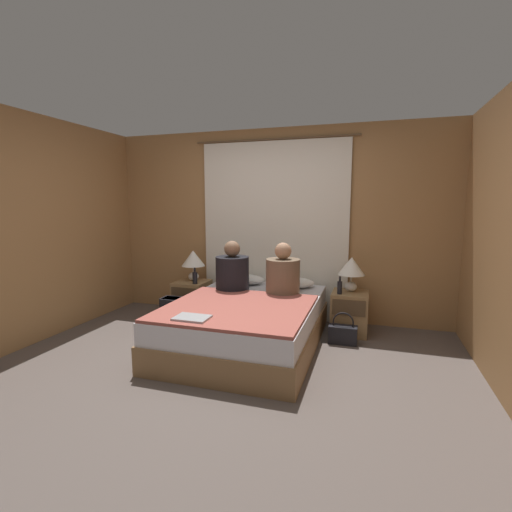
# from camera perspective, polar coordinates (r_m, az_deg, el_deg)

# --- Properties ---
(ground_plane) EXTENTS (16.00, 16.00, 0.00)m
(ground_plane) POSITION_cam_1_polar(r_m,az_deg,el_deg) (3.56, -5.22, -17.53)
(ground_plane) COLOR #564C47
(wall_back) EXTENTS (4.64, 0.06, 2.50)m
(wall_back) POSITION_cam_1_polar(r_m,az_deg,el_deg) (4.98, 2.88, 4.84)
(wall_back) COLOR #A37547
(wall_back) RESTS_ON ground_plane
(wall_left) EXTENTS (0.06, 3.79, 2.50)m
(wall_left) POSITION_cam_1_polar(r_m,az_deg,el_deg) (4.62, -32.75, 3.28)
(wall_left) COLOR #A37547
(wall_left) RESTS_ON ground_plane
(curtain_panel) EXTENTS (2.16, 0.02, 2.36)m
(curtain_panel) POSITION_cam_1_polar(r_m,az_deg,el_deg) (4.93, 2.69, 3.96)
(curtain_panel) COLOR white
(curtain_panel) RESTS_ON ground_plane
(bed) EXTENTS (1.47, 2.06, 0.49)m
(bed) POSITION_cam_1_polar(r_m,az_deg,el_deg) (4.09, -1.31, -10.31)
(bed) COLOR olive
(bed) RESTS_ON ground_plane
(nightstand_left) EXTENTS (0.42, 0.44, 0.50)m
(nightstand_left) POSITION_cam_1_polar(r_m,az_deg,el_deg) (5.12, -9.80, -6.55)
(nightstand_left) COLOR #937047
(nightstand_left) RESTS_ON ground_plane
(nightstand_right) EXTENTS (0.42, 0.44, 0.50)m
(nightstand_right) POSITION_cam_1_polar(r_m,az_deg,el_deg) (4.59, 14.20, -8.43)
(nightstand_right) COLOR #937047
(nightstand_right) RESTS_ON ground_plane
(lamp_left) EXTENTS (0.31, 0.31, 0.41)m
(lamp_left) POSITION_cam_1_polar(r_m,az_deg,el_deg) (5.06, -9.64, -0.61)
(lamp_left) COLOR silver
(lamp_left) RESTS_ON nightstand_left
(lamp_right) EXTENTS (0.31, 0.31, 0.41)m
(lamp_right) POSITION_cam_1_polar(r_m,az_deg,el_deg) (4.52, 14.48, -1.81)
(lamp_right) COLOR silver
(lamp_right) RESTS_ON nightstand_right
(pillow_left) EXTENTS (0.55, 0.35, 0.12)m
(pillow_left) POSITION_cam_1_polar(r_m,az_deg,el_deg) (4.86, -1.88, -3.59)
(pillow_left) COLOR white
(pillow_left) RESTS_ON bed
(pillow_right) EXTENTS (0.55, 0.35, 0.12)m
(pillow_right) POSITION_cam_1_polar(r_m,az_deg,el_deg) (4.69, 5.65, -4.06)
(pillow_right) COLOR white
(pillow_right) RESTS_ON bed
(blanket_on_bed) EXTENTS (1.41, 1.36, 0.03)m
(blanket_on_bed) POSITION_cam_1_polar(r_m,az_deg,el_deg) (3.73, -2.90, -7.94)
(blanket_on_bed) COLOR #994C42
(blanket_on_bed) RESTS_ON bed
(person_left_in_bed) EXTENTS (0.40, 0.40, 0.60)m
(person_left_in_bed) POSITION_cam_1_polar(r_m,az_deg,el_deg) (4.45, -3.66, -2.38)
(person_left_in_bed) COLOR black
(person_left_in_bed) RESTS_ON bed
(person_right_in_bed) EXTENTS (0.39, 0.39, 0.60)m
(person_right_in_bed) POSITION_cam_1_polar(r_m,az_deg,el_deg) (4.27, 4.15, -2.83)
(person_right_in_bed) COLOR brown
(person_right_in_bed) RESTS_ON bed
(beer_bottle_on_left_stand) EXTENTS (0.06, 0.06, 0.21)m
(beer_bottle_on_left_stand) POSITION_cam_1_polar(r_m,az_deg,el_deg) (4.89, -9.38, -3.29)
(beer_bottle_on_left_stand) COLOR black
(beer_bottle_on_left_stand) RESTS_ON nightstand_left
(beer_bottle_on_right_stand) EXTENTS (0.06, 0.06, 0.21)m
(beer_bottle_on_right_stand) POSITION_cam_1_polar(r_m,az_deg,el_deg) (4.39, 12.75, -4.69)
(beer_bottle_on_right_stand) COLOR black
(beer_bottle_on_right_stand) RESTS_ON nightstand_right
(laptop_on_bed) EXTENTS (0.31, 0.22, 0.02)m
(laptop_on_bed) POSITION_cam_1_polar(r_m,az_deg,el_deg) (3.38, -9.83, -9.34)
(laptop_on_bed) COLOR #9EA0A5
(laptop_on_bed) RESTS_ON blanket_on_bed
(backpack_on_floor) EXTENTS (0.35, 0.20, 0.37)m
(backpack_on_floor) POSITION_cam_1_polar(r_m,az_deg,el_deg) (4.77, -12.28, -8.21)
(backpack_on_floor) COLOR black
(backpack_on_floor) RESTS_ON ground_plane
(handbag_on_floor) EXTENTS (0.31, 0.15, 0.35)m
(handbag_on_floor) POSITION_cam_1_polar(r_m,az_deg,el_deg) (4.28, 13.21, -11.55)
(handbag_on_floor) COLOR black
(handbag_on_floor) RESTS_ON ground_plane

